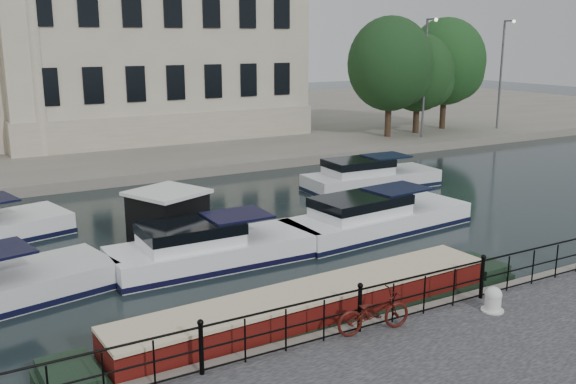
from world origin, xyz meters
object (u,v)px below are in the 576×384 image
object	(u,v)px
mooring_bollard	(493,300)
narrowboat	(313,319)
harbour_hut	(168,222)
bicycle	(373,312)

from	to	relation	value
mooring_bollard	narrowboat	bearing A→B (deg)	151.40
narrowboat	harbour_hut	xyz separation A→B (m)	(-0.85, 8.31, 0.59)
mooring_bollard	harbour_hut	world-z (taller)	harbour_hut
mooring_bollard	bicycle	bearing A→B (deg)	170.49
harbour_hut	narrowboat	bearing A→B (deg)	-107.14
bicycle	mooring_bollard	xyz separation A→B (m)	(3.37, -0.56, -0.19)
bicycle	mooring_bollard	world-z (taller)	bicycle
mooring_bollard	harbour_hut	bearing A→B (deg)	114.88
bicycle	narrowboat	distance (m)	1.88
harbour_hut	mooring_bollard	bearing A→B (deg)	-88.12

